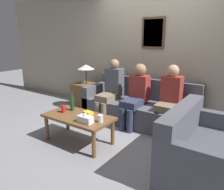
{
  "coord_description": "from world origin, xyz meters",
  "views": [
    {
      "loc": [
        1.84,
        -3.14,
        1.68
      ],
      "look_at": [
        -0.2,
        -0.16,
        0.67
      ],
      "focal_mm": 35.0,
      "sensor_mm": 36.0,
      "label": 1
    }
  ],
  "objects_px": {
    "wine_bottle": "(72,103)",
    "person_middle": "(136,93)",
    "couch_main": "(140,107)",
    "couch_side": "(204,153)",
    "coffee_table": "(78,119)",
    "person_right": "(169,97)",
    "drinking_glass": "(100,119)",
    "person_left": "(111,88)"
  },
  "relations": [
    {
      "from": "couch_side",
      "to": "person_middle",
      "type": "bearing_deg",
      "value": 57.89
    },
    {
      "from": "person_middle",
      "to": "drinking_glass",
      "type": "bearing_deg",
      "value": -88.87
    },
    {
      "from": "couch_main",
      "to": "couch_side",
      "type": "distance_m",
      "value": 1.81
    },
    {
      "from": "couch_side",
      "to": "wine_bottle",
      "type": "bearing_deg",
      "value": 92.63
    },
    {
      "from": "person_right",
      "to": "couch_side",
      "type": "bearing_deg",
      "value": -49.81
    },
    {
      "from": "wine_bottle",
      "to": "person_left",
      "type": "distance_m",
      "value": 1.04
    },
    {
      "from": "drinking_glass",
      "to": "person_middle",
      "type": "relative_size",
      "value": 0.09
    },
    {
      "from": "couch_side",
      "to": "person_left",
      "type": "height_order",
      "value": "person_left"
    },
    {
      "from": "wine_bottle",
      "to": "person_middle",
      "type": "bearing_deg",
      "value": 55.72
    },
    {
      "from": "drinking_glass",
      "to": "person_right",
      "type": "relative_size",
      "value": 0.09
    },
    {
      "from": "coffee_table",
      "to": "person_left",
      "type": "distance_m",
      "value": 1.2
    },
    {
      "from": "drinking_glass",
      "to": "person_right",
      "type": "xyz_separation_m",
      "value": [
        0.57,
        1.21,
        0.14
      ]
    },
    {
      "from": "person_left",
      "to": "person_middle",
      "type": "height_order",
      "value": "person_left"
    },
    {
      "from": "couch_side",
      "to": "person_right",
      "type": "xyz_separation_m",
      "value": [
        -0.82,
        0.97,
        0.34
      ]
    },
    {
      "from": "person_left",
      "to": "coffee_table",
      "type": "bearing_deg",
      "value": -81.07
    },
    {
      "from": "drinking_glass",
      "to": "person_right",
      "type": "height_order",
      "value": "person_right"
    },
    {
      "from": "couch_main",
      "to": "coffee_table",
      "type": "relative_size",
      "value": 1.96
    },
    {
      "from": "drinking_glass",
      "to": "person_left",
      "type": "xyz_separation_m",
      "value": [
        -0.62,
        1.17,
        0.13
      ]
    },
    {
      "from": "couch_side",
      "to": "person_right",
      "type": "bearing_deg",
      "value": 40.19
    },
    {
      "from": "person_middle",
      "to": "person_right",
      "type": "bearing_deg",
      "value": 7.91
    },
    {
      "from": "couch_main",
      "to": "drinking_glass",
      "type": "height_order",
      "value": "couch_main"
    },
    {
      "from": "drinking_glass",
      "to": "person_middle",
      "type": "distance_m",
      "value": 1.13
    },
    {
      "from": "coffee_table",
      "to": "wine_bottle",
      "type": "distance_m",
      "value": 0.34
    },
    {
      "from": "wine_bottle",
      "to": "coffee_table",
      "type": "bearing_deg",
      "value": -27.44
    },
    {
      "from": "couch_side",
      "to": "wine_bottle",
      "type": "height_order",
      "value": "couch_side"
    },
    {
      "from": "wine_bottle",
      "to": "person_middle",
      "type": "relative_size",
      "value": 0.28
    },
    {
      "from": "wine_bottle",
      "to": "person_left",
      "type": "xyz_separation_m",
      "value": [
        0.07,
        1.03,
        0.07
      ]
    },
    {
      "from": "couch_side",
      "to": "person_left",
      "type": "bearing_deg",
      "value": 65.16
    },
    {
      "from": "couch_main",
      "to": "coffee_table",
      "type": "height_order",
      "value": "couch_main"
    },
    {
      "from": "couch_main",
      "to": "coffee_table",
      "type": "xyz_separation_m",
      "value": [
        -0.4,
        -1.34,
        0.1
      ]
    },
    {
      "from": "wine_bottle",
      "to": "drinking_glass",
      "type": "xyz_separation_m",
      "value": [
        0.69,
        -0.14,
        -0.07
      ]
    },
    {
      "from": "person_middle",
      "to": "person_right",
      "type": "xyz_separation_m",
      "value": [
        0.6,
        0.08,
        0.01
      ]
    },
    {
      "from": "couch_main",
      "to": "wine_bottle",
      "type": "bearing_deg",
      "value": -118.5
    },
    {
      "from": "person_left",
      "to": "person_middle",
      "type": "xyz_separation_m",
      "value": [
        0.6,
        -0.04,
        -0.01
      ]
    },
    {
      "from": "coffee_table",
      "to": "wine_bottle",
      "type": "height_order",
      "value": "wine_bottle"
    },
    {
      "from": "coffee_table",
      "to": "person_left",
      "type": "relative_size",
      "value": 0.92
    },
    {
      "from": "couch_main",
      "to": "person_middle",
      "type": "height_order",
      "value": "person_middle"
    },
    {
      "from": "person_left",
      "to": "couch_main",
      "type": "bearing_deg",
      "value": 16.71
    },
    {
      "from": "person_middle",
      "to": "couch_main",
      "type": "bearing_deg",
      "value": 94.54
    },
    {
      "from": "couch_side",
      "to": "drinking_glass",
      "type": "xyz_separation_m",
      "value": [
        -1.4,
        -0.23,
        0.21
      ]
    },
    {
      "from": "couch_side",
      "to": "person_right",
      "type": "relative_size",
      "value": 1.11
    },
    {
      "from": "wine_bottle",
      "to": "person_middle",
      "type": "xyz_separation_m",
      "value": [
        0.67,
        0.99,
        0.06
      ]
    }
  ]
}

